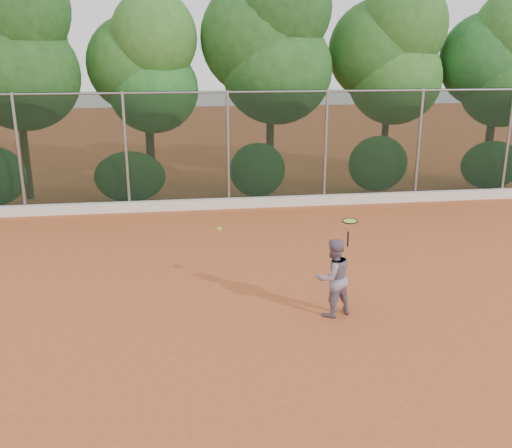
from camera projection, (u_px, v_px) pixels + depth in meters
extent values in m
plane|color=#BE592C|center=(263.00, 301.00, 10.95)|extent=(80.00, 80.00, 0.00)
cube|color=white|center=(230.00, 203.00, 17.36)|extent=(24.00, 0.20, 0.30)
imported|color=gray|center=(333.00, 277.00, 10.19)|extent=(0.85, 0.75, 1.45)
cube|color=black|center=(228.00, 150.00, 17.06)|extent=(24.00, 0.01, 3.50)
cylinder|color=gray|center=(227.00, 92.00, 16.57)|extent=(24.00, 0.06, 0.06)
cylinder|color=gray|center=(19.00, 155.00, 16.27)|extent=(0.09, 0.09, 3.50)
cylinder|color=gray|center=(126.00, 153.00, 16.67)|extent=(0.09, 0.09, 3.50)
cylinder|color=gray|center=(228.00, 150.00, 17.06)|extent=(0.09, 0.09, 3.50)
cylinder|color=gray|center=(326.00, 148.00, 17.46)|extent=(0.09, 0.09, 3.50)
cylinder|color=gray|center=(419.00, 146.00, 17.86)|extent=(0.09, 0.09, 3.50)
cylinder|color=gray|center=(508.00, 144.00, 18.26)|extent=(0.09, 0.09, 3.50)
cylinder|color=#3D2D17|center=(26.00, 154.00, 18.11)|extent=(0.24, 0.24, 2.90)
ellipsoid|color=#306426|center=(22.00, 75.00, 17.33)|extent=(3.50, 2.90, 3.40)
ellipsoid|color=#2C6B28|center=(3.00, 40.00, 17.26)|extent=(3.80, 3.10, 3.70)
ellipsoid|color=#2B6024|center=(17.00, 8.00, 16.69)|extent=(3.10, 2.60, 3.20)
cylinder|color=#3B2716|center=(151.00, 157.00, 19.08)|extent=(0.28, 0.28, 2.40)
ellipsoid|color=#226221|center=(153.00, 90.00, 18.37)|extent=(2.90, 2.40, 2.80)
ellipsoid|color=#25561D|center=(137.00, 64.00, 18.36)|extent=(3.20, 2.70, 3.10)
ellipsoid|color=#2B5D20|center=(154.00, 37.00, 17.73)|extent=(2.70, 2.30, 2.90)
cylinder|color=#422C19|center=(270.00, 147.00, 19.24)|extent=(0.26, 0.26, 3.00)
ellipsoid|color=#336F2A|center=(277.00, 70.00, 18.44)|extent=(3.60, 3.00, 3.50)
ellipsoid|color=#326C29|center=(261.00, 38.00, 18.37)|extent=(3.90, 3.20, 3.80)
ellipsoid|color=#2A5F24|center=(282.00, 7.00, 17.81)|extent=(3.20, 2.70, 3.30)
cylinder|color=#402918|center=(384.00, 147.00, 20.02)|extent=(0.24, 0.24, 2.70)
ellipsoid|color=#2B5F20|center=(395.00, 79.00, 19.27)|extent=(3.20, 2.70, 3.10)
ellipsoid|color=#22511C|center=(380.00, 51.00, 19.22)|extent=(3.50, 2.90, 3.40)
ellipsoid|color=#24531C|center=(403.00, 25.00, 18.69)|extent=(3.00, 2.50, 3.10)
cylinder|color=#3E2718|center=(488.00, 150.00, 20.16)|extent=(0.28, 0.28, 2.50)
ellipsoid|color=#306B29|center=(503.00, 84.00, 19.44)|extent=(3.00, 2.50, 2.90)
ellipsoid|color=#2A6F2B|center=(487.00, 60.00, 19.42)|extent=(3.30, 2.80, 3.20)
ellipsoid|color=#2F6526|center=(130.00, 177.00, 17.69)|extent=(2.20, 1.16, 1.60)
ellipsoid|color=#2B6C29|center=(257.00, 170.00, 18.19)|extent=(1.80, 1.04, 1.76)
ellipsoid|color=#33712B|center=(378.00, 164.00, 18.69)|extent=(2.00, 1.10, 1.84)
ellipsoid|color=#285F24|center=(491.00, 165.00, 19.27)|extent=(2.16, 1.12, 1.64)
cylinder|color=black|center=(348.00, 239.00, 10.03)|extent=(0.05, 0.06, 0.28)
torus|color=black|center=(350.00, 221.00, 9.87)|extent=(0.37, 0.37, 0.04)
cylinder|color=#B8D03D|center=(350.00, 221.00, 9.87)|extent=(0.31, 0.31, 0.02)
sphere|color=#BDD831|center=(219.00, 229.00, 9.82)|extent=(0.07, 0.07, 0.07)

